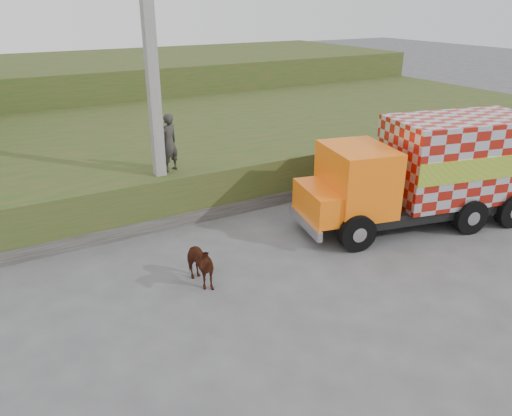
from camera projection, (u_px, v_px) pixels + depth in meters
ground at (271, 282)px, 11.91m from camera, size 120.00×120.00×0.00m
embankment at (139, 150)px, 19.61m from camera, size 40.00×12.00×1.50m
embankment_far at (74, 87)px, 28.92m from camera, size 40.00×12.00×3.00m
retaining_strip at (135, 227)px, 14.27m from camera, size 16.00×0.50×0.40m
utility_pole at (153, 85)px, 13.55m from camera, size 1.20×0.30×8.00m
cargo_truck at (430, 171)px, 14.51m from camera, size 7.33×3.70×3.13m
cow at (197, 264)px, 11.59m from camera, size 0.75×1.36×1.09m
pedestrian at (169, 143)px, 14.57m from camera, size 0.73×0.62×1.71m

